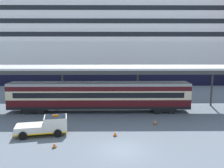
{
  "coord_description": "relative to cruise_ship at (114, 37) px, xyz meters",
  "views": [
    {
      "loc": [
        -1.04,
        -19.77,
        9.04
      ],
      "look_at": [
        -0.74,
        8.72,
        4.5
      ],
      "focal_mm": 38.4,
      "sensor_mm": 36.0,
      "label": 1
    }
  ],
  "objects": [
    {
      "name": "traffic_cone_near",
      "position": [
        -0.83,
        -44.06,
        -11.05
      ],
      "size": [
        0.36,
        0.36,
        0.66
      ],
      "color": "black",
      "rests_on": "ground"
    },
    {
      "name": "service_truck",
      "position": [
        -7.89,
        -43.51,
        -10.39
      ],
      "size": [
        5.49,
        3.0,
        2.02
      ],
      "color": "silver",
      "rests_on": "ground"
    },
    {
      "name": "traffic_cone_mid",
      "position": [
        3.93,
        -40.51,
        -11.08
      ],
      "size": [
        0.36,
        0.36,
        0.6
      ],
      "color": "black",
      "rests_on": "ground"
    },
    {
      "name": "train_carriage",
      "position": [
        -2.81,
        -34.97,
        -9.07
      ],
      "size": [
        24.56,
        2.81,
        4.11
      ],
      "color": "black",
      "rests_on": "ground"
    },
    {
      "name": "traffic_cone_far",
      "position": [
        -6.35,
        -46.82,
        -11.05
      ],
      "size": [
        0.36,
        0.36,
        0.66
      ],
      "color": "black",
      "rests_on": "ground"
    },
    {
      "name": "platform_canopy",
      "position": [
        -2.81,
        -34.57,
        -5.34
      ],
      "size": [
        45.18,
        6.48,
        6.25
      ],
      "color": "beige",
      "rests_on": "ground"
    },
    {
      "name": "ground_plane",
      "position": [
        -0.35,
        -47.42,
        -11.38
      ],
      "size": [
        400.0,
        400.0,
        0.0
      ],
      "primitive_type": "plane",
      "color": "slate"
    },
    {
      "name": "cruise_ship",
      "position": [
        0.0,
        0.0,
        0.0
      ],
      "size": [
        121.91,
        26.11,
        33.23
      ],
      "color": "black",
      "rests_on": "ground"
    }
  ]
}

